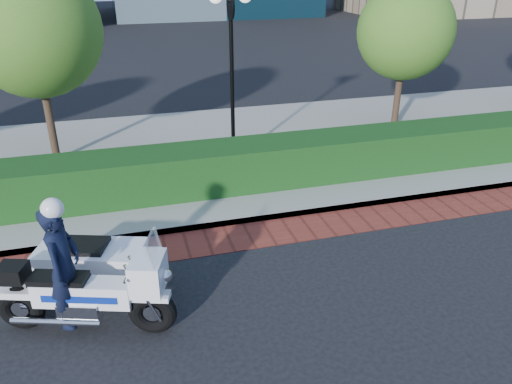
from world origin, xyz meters
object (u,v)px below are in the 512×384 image
object	(u,v)px
tree_b	(33,30)
tree_c	(405,31)
lamppost	(231,51)
police_motorcycle	(85,273)

from	to	relation	value
tree_b	tree_c	distance (m)	10.01
lamppost	police_motorcycle	bearing A→B (deg)	-124.09
lamppost	tree_c	size ratio (longest dim) A/B	0.98
tree_c	tree_b	bearing A→B (deg)	180.00
tree_c	police_motorcycle	size ratio (longest dim) A/B	1.65
tree_b	tree_c	bearing A→B (deg)	-0.00
tree_c	lamppost	bearing A→B (deg)	-166.70
police_motorcycle	lamppost	bearing A→B (deg)	74.65
tree_b	police_motorcycle	bearing A→B (deg)	-81.97
tree_c	police_motorcycle	distance (m)	11.44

